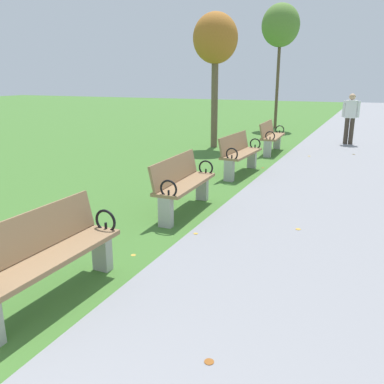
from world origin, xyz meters
TOP-DOWN VIEW (x-y plane):
  - paved_walkway at (1.50, 18.00)m, footprint 3.00×44.00m
  - park_bench_2 at (-0.50, 2.88)m, footprint 0.49×1.61m
  - park_bench_3 at (-0.50, 5.87)m, footprint 0.52×1.61m
  - park_bench_4 at (-0.50, 8.84)m, footprint 0.54×1.62m
  - park_bench_5 at (-0.50, 11.84)m, footprint 0.54×1.62m
  - tree_1 at (-2.39, 12.08)m, footprint 1.34×1.34m
  - tree_2 at (-1.78, 17.89)m, footprint 1.56×1.56m
  - pedestrian_walking at (1.46, 14.35)m, footprint 0.53×0.23m
  - scattered_leaves at (0.30, 4.03)m, footprint 5.11×14.05m

SIDE VIEW (x-z plane):
  - paved_walkway at x=1.50m, z-range 0.00..0.02m
  - scattered_leaves at x=0.30m, z-range 0.00..0.02m
  - park_bench_2 at x=-0.50m, z-range 0.04..0.93m
  - park_bench_3 at x=-0.50m, z-range 0.04..0.93m
  - park_bench_4 at x=-0.50m, z-range 0.04..0.93m
  - park_bench_5 at x=-0.50m, z-range 0.04..0.93m
  - pedestrian_walking at x=1.46m, z-range 0.12..1.74m
  - tree_1 at x=-2.39m, z-range 1.18..5.18m
  - tree_2 at x=-1.78m, z-range 1.64..6.71m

